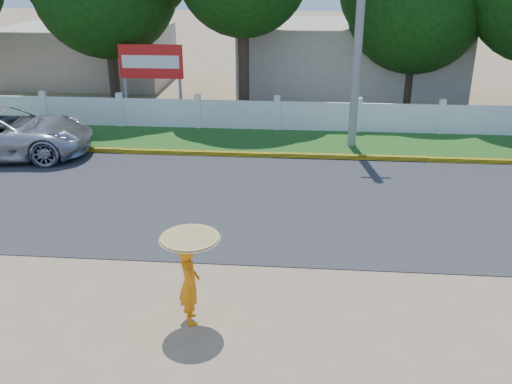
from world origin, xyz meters
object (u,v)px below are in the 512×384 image
Objects in this scene: utility_pole at (360,20)px; monk_with_parasol at (189,260)px; billboard at (151,66)px; vehicle at (1,133)px.

monk_with_parasol is (-3.58, -10.54, -2.95)m from utility_pole.
utility_pole is at bearing 71.25° from monk_with_parasol.
utility_pole is 8.40m from billboard.
billboard is (-7.65, 2.79, -2.07)m from utility_pole.
monk_with_parasol is at bearing -108.75° from utility_pole.
utility_pole is 12.11m from vehicle.
monk_with_parasol reaches higher than vehicle.
utility_pole is at bearing -88.77° from vehicle.
billboard is at bearing -46.90° from vehicle.
utility_pole is 4.37× the size of monk_with_parasol.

